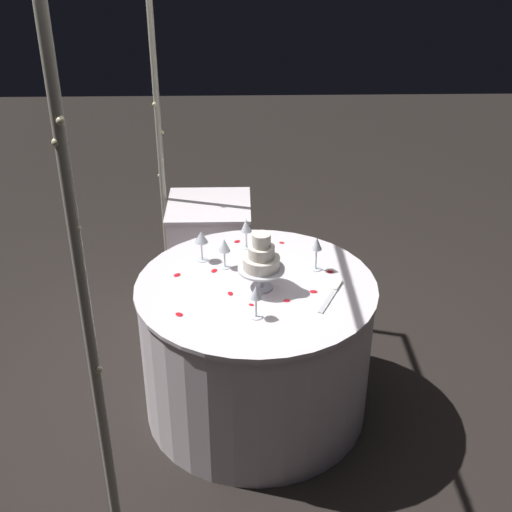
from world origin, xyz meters
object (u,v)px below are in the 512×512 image
side_table (211,258)px  wine_glass_5 (201,238)px  wine_glass_4 (246,227)px  cake_knife (332,294)px  wine_glass_0 (224,247)px  decorative_arch (128,134)px  main_table (256,348)px  wine_glass_2 (256,294)px  wine_glass_1 (261,239)px  wine_glass_3 (317,246)px  tiered_cake (261,259)px

side_table → wine_glass_5: bearing=179.4°
wine_glass_4 → cake_knife: (-0.48, -0.39, -0.12)m
wine_glass_0 → wine_glass_4: 0.23m
decorative_arch → main_table: bearing=-90.1°
wine_glass_2 → wine_glass_1: bearing=-4.0°
wine_glass_0 → cake_knife: bearing=-118.6°
decorative_arch → side_table: bearing=-16.5°
side_table → wine_glass_3: size_ratio=4.20×
wine_glass_5 → wine_glass_2: bearing=-153.3°
main_table → wine_glass_0: 0.54m
decorative_arch → wine_glass_3: decorative_arch is taller
main_table → wine_glass_3: 0.60m
wine_glass_1 → wine_glass_2: (-0.50, 0.04, -0.01)m
tiered_cake → wine_glass_1: 0.26m
wine_glass_1 → side_table: bearing=22.0°
wine_glass_4 → cake_knife: size_ratio=0.60×
wine_glass_5 → wine_glass_4: bearing=-60.1°
tiered_cake → wine_glass_0: bearing=40.9°
wine_glass_0 → side_table: bearing=8.1°
wine_glass_2 → cake_knife: bearing=-64.5°
wine_glass_2 → cake_knife: (0.17, -0.36, -0.11)m
main_table → cake_knife: 0.52m
wine_glass_2 → wine_glass_4: bearing=3.1°
decorative_arch → cake_knife: (-0.10, -0.89, -0.74)m
main_table → wine_glass_2: 0.56m
tiered_cake → wine_glass_0: size_ratio=1.82×
wine_glass_2 → wine_glass_4: (0.65, 0.03, 0.00)m
wine_glass_0 → wine_glass_5: (0.07, 0.12, 0.01)m
decorative_arch → wine_glass_5: bearing=-48.2°
wine_glass_2 → cake_knife: 0.41m
tiered_cake → wine_glass_3: tiered_cake is taller
side_table → wine_glass_1: (-0.72, -0.29, 0.50)m
wine_glass_1 → wine_glass_5: (0.02, 0.30, -0.00)m
wine_glass_4 → wine_glass_3: bearing=-124.8°
wine_glass_2 → wine_glass_5: bearing=26.7°
wine_glass_5 → tiered_cake: bearing=-133.4°
wine_glass_1 → main_table: bearing=172.8°
side_table → wine_glass_5: (-0.70, 0.01, 0.50)m
wine_glass_1 → wine_glass_3: 0.28m
decorative_arch → tiered_cake: 0.82m
main_table → tiered_cake: bearing=-143.5°
tiered_cake → wine_glass_0: tiered_cake is taller
main_table → wine_glass_3: (0.14, -0.30, 0.50)m
decorative_arch → wine_glass_0: decorative_arch is taller
main_table → wine_glass_3: size_ratio=6.56×
wine_glass_0 → wine_glass_5: 0.14m
tiered_cake → wine_glass_2: bearing=172.8°
side_table → wine_glass_3: wine_glass_3 is taller
wine_glass_5 → cake_knife: (-0.35, -0.62, -0.12)m
wine_glass_3 → main_table: bearing=114.7°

